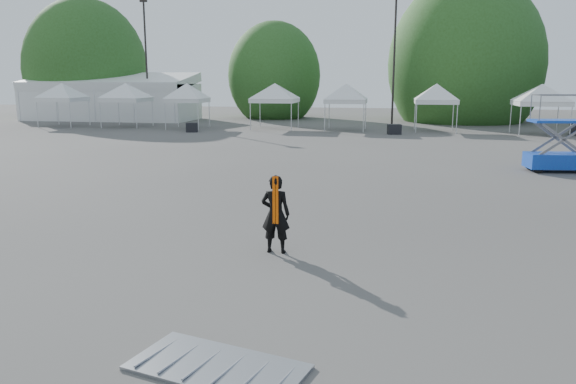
# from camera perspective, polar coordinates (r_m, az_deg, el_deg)

# --- Properties ---
(ground) EXTENTS (120.00, 120.00, 0.00)m
(ground) POSITION_cam_1_polar(r_m,az_deg,el_deg) (13.35, -3.40, -4.54)
(ground) COLOR #474442
(ground) RESTS_ON ground
(marquee) EXTENTS (15.00, 6.25, 4.23)m
(marquee) POSITION_cam_1_polar(r_m,az_deg,el_deg) (53.72, -17.51, 9.13)
(marquee) COLOR white
(marquee) RESTS_ON ground
(light_pole_west) EXTENTS (0.60, 0.25, 10.30)m
(light_pole_west) POSITION_cam_1_polar(r_m,az_deg,el_deg) (51.07, -14.23, 13.48)
(light_pole_west) COLOR black
(light_pole_west) RESTS_ON ground
(light_pole_east) EXTENTS (0.60, 0.25, 9.80)m
(light_pole_east) POSITION_cam_1_polar(r_m,az_deg,el_deg) (44.48, 10.75, 13.64)
(light_pole_east) COLOR black
(light_pole_east) RESTS_ON ground
(tree_far_w) EXTENTS (4.80, 4.80, 7.30)m
(tree_far_w) POSITION_cam_1_polar(r_m,az_deg,el_deg) (58.26, -19.81, 11.65)
(tree_far_w) COLOR #382314
(tree_far_w) RESTS_ON ground
(tree_mid_w) EXTENTS (4.16, 4.16, 6.33)m
(tree_mid_w) POSITION_cam_1_polar(r_m,az_deg,el_deg) (53.61, -1.39, 11.74)
(tree_mid_w) COLOR #382314
(tree_mid_w) RESTS_ON ground
(tree_mid_e) EXTENTS (5.12, 5.12, 7.79)m
(tree_mid_e) POSITION_cam_1_polar(r_m,az_deg,el_deg) (51.79, 17.54, 12.24)
(tree_mid_e) COLOR #382314
(tree_mid_e) RESTS_ON ground
(tent_a) EXTENTS (4.16, 4.16, 3.88)m
(tent_a) POSITION_cam_1_polar(r_m,az_deg,el_deg) (47.36, -22.00, 9.90)
(tent_a) COLOR silver
(tent_a) RESTS_ON ground
(tent_b) EXTENTS (4.36, 4.36, 3.88)m
(tent_b) POSITION_cam_1_polar(r_m,az_deg,el_deg) (45.20, -16.17, 10.24)
(tent_b) COLOR silver
(tent_b) RESTS_ON ground
(tent_c) EXTENTS (3.85, 3.85, 3.88)m
(tent_c) POSITION_cam_1_polar(r_m,az_deg,el_deg) (42.78, -10.25, 10.46)
(tent_c) COLOR silver
(tent_c) RESTS_ON ground
(tent_d) EXTENTS (4.54, 4.54, 3.88)m
(tent_d) POSITION_cam_1_polar(r_m,az_deg,el_deg) (42.01, -1.34, 10.62)
(tent_d) COLOR silver
(tent_d) RESTS_ON ground
(tent_e) EXTENTS (4.10, 4.10, 3.88)m
(tent_e) POSITION_cam_1_polar(r_m,az_deg,el_deg) (40.81, 5.94, 10.54)
(tent_e) COLOR silver
(tent_e) RESTS_ON ground
(tent_f) EXTENTS (4.10, 4.10, 3.88)m
(tent_f) POSITION_cam_1_polar(r_m,az_deg,el_deg) (41.15, 14.86, 10.23)
(tent_f) COLOR silver
(tent_f) RESTS_ON ground
(tent_g) EXTENTS (4.56, 4.56, 3.88)m
(tent_g) POSITION_cam_1_polar(r_m,az_deg,el_deg) (40.70, 24.41, 9.59)
(tent_g) COLOR silver
(tent_g) RESTS_ON ground
(man) EXTENTS (0.62, 0.42, 1.69)m
(man) POSITION_cam_1_polar(r_m,az_deg,el_deg) (11.93, -1.27, -2.24)
(man) COLOR black
(man) RESTS_ON ground
(scissor_lift) EXTENTS (2.49, 1.46, 3.06)m
(scissor_lift) POSITION_cam_1_polar(r_m,az_deg,el_deg) (24.85, 25.89, 5.39)
(scissor_lift) COLOR #0B0F97
(scissor_lift) RESTS_ON ground
(barrier_mid) EXTENTS (2.46, 1.66, 0.07)m
(barrier_mid) POSITION_cam_1_polar(r_m,az_deg,el_deg) (7.62, -7.19, -17.19)
(barrier_mid) COLOR #93959A
(barrier_mid) RESTS_ON ground
(crate_west) EXTENTS (0.97, 0.86, 0.63)m
(crate_west) POSITION_cam_1_polar(r_m,az_deg,el_deg) (39.97, -9.74, 6.48)
(crate_west) COLOR black
(crate_west) RESTS_ON ground
(crate_mid) EXTENTS (0.98, 0.84, 0.66)m
(crate_mid) POSITION_cam_1_polar(r_m,az_deg,el_deg) (38.43, 10.75, 6.28)
(crate_mid) COLOR black
(crate_mid) RESTS_ON ground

